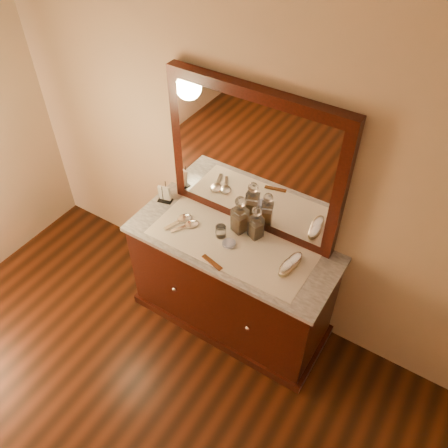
% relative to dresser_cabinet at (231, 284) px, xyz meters
% --- Properties ---
extents(dresser_cabinet, '(1.40, 0.55, 0.82)m').
position_rel_dresser_cabinet_xyz_m(dresser_cabinet, '(0.00, 0.00, 0.00)').
color(dresser_cabinet, black).
rests_on(dresser_cabinet, floor).
extents(dresser_plinth, '(1.46, 0.59, 0.08)m').
position_rel_dresser_cabinet_xyz_m(dresser_plinth, '(0.00, 0.00, -0.37)').
color(dresser_plinth, black).
rests_on(dresser_plinth, floor).
extents(knob_left, '(0.04, 0.04, 0.04)m').
position_rel_dresser_cabinet_xyz_m(knob_left, '(-0.30, -0.28, 0.04)').
color(knob_left, silver).
rests_on(knob_left, dresser_cabinet).
extents(knob_right, '(0.04, 0.04, 0.04)m').
position_rel_dresser_cabinet_xyz_m(knob_right, '(0.30, -0.28, 0.04)').
color(knob_right, silver).
rests_on(knob_right, dresser_cabinet).
extents(marble_top, '(1.44, 0.59, 0.03)m').
position_rel_dresser_cabinet_xyz_m(marble_top, '(0.00, 0.00, 0.42)').
color(marble_top, silver).
rests_on(marble_top, dresser_cabinet).
extents(mirror_frame, '(1.20, 0.08, 1.00)m').
position_rel_dresser_cabinet_xyz_m(mirror_frame, '(0.00, 0.25, 0.94)').
color(mirror_frame, black).
rests_on(mirror_frame, marble_top).
extents(mirror_glass, '(1.06, 0.01, 0.86)m').
position_rel_dresser_cabinet_xyz_m(mirror_glass, '(0.00, 0.21, 0.94)').
color(mirror_glass, white).
rests_on(mirror_glass, marble_top).
extents(lace_runner, '(1.10, 0.45, 0.00)m').
position_rel_dresser_cabinet_xyz_m(lace_runner, '(0.00, -0.02, 0.44)').
color(lace_runner, white).
rests_on(lace_runner, marble_top).
extents(pin_dish, '(0.11, 0.11, 0.02)m').
position_rel_dresser_cabinet_xyz_m(pin_dish, '(-0.01, -0.03, 0.45)').
color(pin_dish, silver).
rests_on(pin_dish, lace_runner).
extents(comb, '(0.17, 0.07, 0.01)m').
position_rel_dresser_cabinet_xyz_m(comb, '(-0.01, -0.22, 0.45)').
color(comb, brown).
rests_on(comb, lace_runner).
extents(napkin_rack, '(0.12, 0.09, 0.15)m').
position_rel_dresser_cabinet_xyz_m(napkin_rack, '(-0.63, 0.09, 0.50)').
color(napkin_rack, black).
rests_on(napkin_rack, marble_top).
extents(decanter_left, '(0.11, 0.11, 0.29)m').
position_rel_dresser_cabinet_xyz_m(decanter_left, '(-0.02, 0.12, 0.56)').
color(decanter_left, brown).
rests_on(decanter_left, lace_runner).
extents(decanter_right, '(0.10, 0.10, 0.26)m').
position_rel_dresser_cabinet_xyz_m(decanter_right, '(0.10, 0.13, 0.54)').
color(decanter_right, brown).
rests_on(decanter_right, lace_runner).
extents(brush_near, '(0.08, 0.17, 0.05)m').
position_rel_dresser_cabinet_xyz_m(brush_near, '(0.41, -0.02, 0.47)').
color(brush_near, '#907D58').
rests_on(brush_near, lace_runner).
extents(brush_far, '(0.09, 0.18, 0.05)m').
position_rel_dresser_cabinet_xyz_m(brush_far, '(0.43, 0.04, 0.47)').
color(brush_far, '#907D58').
rests_on(brush_far, lace_runner).
extents(hand_mirror_outer, '(0.13, 0.23, 0.02)m').
position_rel_dresser_cabinet_xyz_m(hand_mirror_outer, '(-0.40, -0.01, 0.45)').
color(hand_mirror_outer, silver).
rests_on(hand_mirror_outer, lace_runner).
extents(hand_mirror_inner, '(0.15, 0.21, 0.02)m').
position_rel_dresser_cabinet_xyz_m(hand_mirror_inner, '(-0.33, -0.03, 0.45)').
color(hand_mirror_inner, silver).
rests_on(hand_mirror_inner, lace_runner).
extents(tumblers, '(0.07, 0.07, 0.08)m').
position_rel_dresser_cabinet_xyz_m(tumblers, '(-0.09, 0.01, 0.48)').
color(tumblers, white).
rests_on(tumblers, lace_runner).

